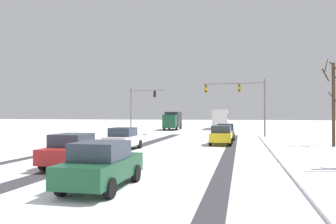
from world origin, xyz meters
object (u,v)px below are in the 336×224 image
car_yellow_cab_second (221,135)px  car_dark_green_fifth (102,165)px  box_truck_delivery (173,120)px  traffic_signal_far_left (140,102)px  car_white_third (123,139)px  traffic_signal_near_right (242,96)px  bare_tree_sidewalk_mid (334,99)px  car_grey_lead (226,132)px  car_red_fourth (73,150)px  bus_oncoming (221,118)px

car_yellow_cab_second → car_dark_green_fifth: bearing=-100.1°
car_yellow_cab_second → car_dark_green_fifth: (-3.08, -17.25, 0.00)m
box_truck_delivery → traffic_signal_far_left: bearing=-111.7°
car_yellow_cab_second → car_white_third: 8.79m
traffic_signal_near_right → car_dark_green_fifth: size_ratio=1.69×
bare_tree_sidewalk_mid → car_white_third: bearing=-158.8°
car_grey_lead → car_white_third: (-6.73, -11.44, 0.00)m
car_red_fourth → car_dark_green_fifth: bearing=-50.0°
traffic_signal_far_left → car_grey_lead: size_ratio=1.58×
car_grey_lead → bare_tree_sidewalk_mid: 10.71m
car_red_fourth → box_truck_delivery: box_truck_delivery is taller
car_grey_lead → car_red_fourth: size_ratio=0.99×
car_dark_green_fifth → box_truck_delivery: 43.20m
car_yellow_cab_second → car_grey_lead: bearing=89.0°
traffic_signal_near_right → car_white_third: bearing=-118.9°
bus_oncoming → box_truck_delivery: bearing=-144.8°
bare_tree_sidewalk_mid → box_truck_delivery: bearing=126.3°
car_red_fourth → bus_oncoming: size_ratio=0.38×
bus_oncoming → box_truck_delivery: (-7.71, -5.43, -0.36)m
car_yellow_cab_second → bare_tree_sidewalk_mid: size_ratio=0.58×
car_white_third → car_dark_green_fifth: same height
traffic_signal_far_left → box_truck_delivery: 9.08m
car_white_third → bus_oncoming: bus_oncoming is taller
traffic_signal_near_right → box_truck_delivery: 19.83m
car_white_third → car_dark_green_fifth: size_ratio=1.00×
car_yellow_cab_second → bus_oncoming: size_ratio=0.37×
traffic_signal_near_right → car_grey_lead: traffic_signal_near_right is taller
bus_oncoming → box_truck_delivery: size_ratio=1.48×
car_yellow_cab_second → bare_tree_sidewalk_mid: bearing=1.7°
car_white_third → bus_oncoming: (4.71, 36.63, 1.18)m
car_yellow_cab_second → car_dark_green_fifth: 17.52m
car_grey_lead → bus_oncoming: bus_oncoming is taller
traffic_signal_far_left → bus_oncoming: bearing=51.0°
traffic_signal_near_right → box_truck_delivery: size_ratio=0.93×
traffic_signal_near_right → car_dark_green_fifth: (-4.86, -26.76, -3.87)m
car_red_fourth → car_dark_green_fifth: 5.18m
bare_tree_sidewalk_mid → traffic_signal_far_left: bearing=141.7°
traffic_signal_near_right → car_dark_green_fifth: 27.47m
car_grey_lead → box_truck_delivery: box_truck_delivery is taller
car_white_third → car_red_fourth: same height
car_grey_lead → car_dark_green_fifth: bearing=-97.9°
car_dark_green_fifth → bare_tree_sidewalk_mid: 21.39m
car_grey_lead → box_truck_delivery: bearing=116.2°
traffic_signal_near_right → traffic_signal_far_left: (-14.61, 7.89, -0.30)m
traffic_signal_far_left → bare_tree_sidewalk_mid: 27.64m
car_grey_lead → car_red_fourth: bearing=-108.9°
car_yellow_cab_second → bus_oncoming: bearing=93.6°
box_truck_delivery → car_yellow_cab_second: bearing=-69.3°
traffic_signal_far_left → car_yellow_cab_second: 21.91m
car_red_fourth → bare_tree_sidewalk_mid: size_ratio=0.59×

